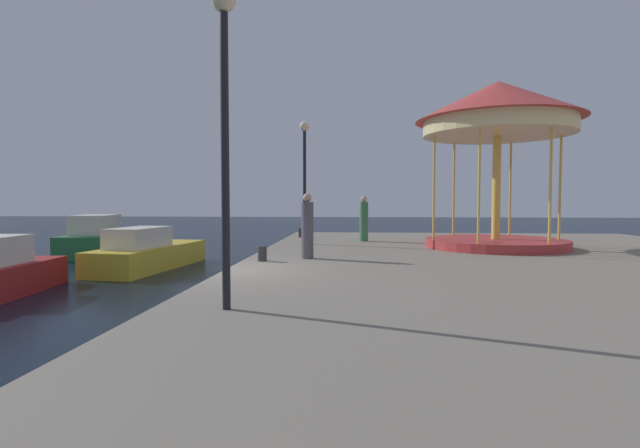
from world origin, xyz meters
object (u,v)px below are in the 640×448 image
Objects in this scene: bollard_center at (301,233)px; person_far_corner at (307,228)px; motorboat_yellow at (148,253)px; lamp_post_near_edge at (225,93)px; bollard_south at (262,254)px; person_mid_promenade at (364,220)px; lamp_post_mid_promenade at (305,161)px; carousel at (498,123)px; motorboat_green at (101,239)px.

person_far_corner is at bearing -82.01° from bollard_center.
person_far_corner is at bearing -26.49° from motorboat_yellow.
bollard_center is (-0.50, 13.72, -2.95)m from lamp_post_near_edge.
person_mid_promenade reaches higher than bollard_south.
person_mid_promenade is (2.73, -1.79, 0.65)m from bollard_center.
lamp_post_mid_promenade is (0.01, 10.53, -0.07)m from lamp_post_near_edge.
carousel is 6.85m from lamp_post_mid_promenade.
person_far_corner is (-6.14, -3.48, -3.39)m from carousel.
carousel reaches higher than lamp_post_near_edge.
carousel is 3.11× the size of person_far_corner.
person_mid_promenade reaches higher than motorboat_yellow.
lamp_post_mid_promenade reaches higher than motorboat_yellow.
lamp_post_near_edge is 6.60m from person_far_corner.
motorboat_yellow is 6.01m from motorboat_green.
person_mid_promenade is (11.83, -1.54, 0.98)m from motorboat_green.
person_mid_promenade is (2.23, 1.40, -2.23)m from lamp_post_mid_promenade.
motorboat_green is 1.23× the size of lamp_post_near_edge.
person_far_corner is 6.00m from person_mid_promenade.
person_far_corner is (1.06, -7.56, 0.65)m from bollard_center.
motorboat_green is at bearing 172.60° from person_mid_promenade.
person_far_corner is (10.16, -7.30, 0.98)m from motorboat_green.
bollard_center is (-0.51, 3.19, -2.88)m from lamp_post_mid_promenade.
bollard_south is at bearing -150.30° from carousel.
motorboat_green is 11.97m from person_mid_promenade.
motorboat_yellow is at bearing -137.04° from bollard_center.
motorboat_yellow is 6.07m from bollard_south.
motorboat_yellow is 3.02× the size of person_mid_promenade.
motorboat_green reaches higher than motorboat_yellow.
lamp_post_mid_promenade is at bearing -17.01° from motorboat_green.
lamp_post_near_edge is at bearing -84.03° from bollard_south.
lamp_post_near_edge is 11.65× the size of bollard_south.
bollard_south is 0.22× the size of person_far_corner.
bollard_south is at bearing -113.61° from person_mid_promenade.
person_far_corner is at bearing -82.78° from lamp_post_mid_promenade.
bollard_center is (9.10, 0.26, 0.33)m from motorboat_green.
person_far_corner reaches higher than motorboat_green.
motorboat_yellow is 8.21m from person_mid_promenade.
motorboat_yellow is 0.96× the size of motorboat_green.
lamp_post_near_edge is 14.05m from bollard_center.
lamp_post_mid_promenade is at bearing 89.94° from lamp_post_near_edge.
bollard_south is 1.47m from person_far_corner.
motorboat_green is at bearing -178.38° from bollard_center.
person_mid_promenade is at bearing 79.38° from lamp_post_near_edge.
bollard_center is at bearing 1.62° from motorboat_green.
motorboat_green is at bearing 162.99° from lamp_post_mid_promenade.
lamp_post_mid_promenade reaches higher than bollard_south.
lamp_post_mid_promenade is 4.33m from bollard_center.
person_far_corner is at bearing -150.42° from carousel.
carousel is at bearing 29.58° from person_far_corner.
lamp_post_mid_promenade is 11.35× the size of bollard_center.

